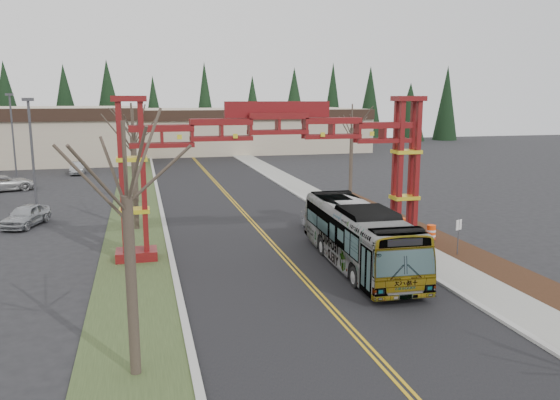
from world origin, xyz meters
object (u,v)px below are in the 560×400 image
object	(u,v)px
bare_tree_right_far	(352,129)
barrel_mid	(401,226)
bare_tree_median_near	(127,197)
light_pole_near	(32,150)
silver_sedan	(317,221)
parked_car_near_a	(26,215)
bare_tree_median_mid	(133,138)
parked_car_far_a	(78,168)
street_sign	(459,230)
bare_tree_median_far	(134,133)
light_pole_far	(12,129)
parked_car_far_b	(5,183)
barrel_south	(431,233)
transit_bus	(358,236)
retail_building_east	(246,129)
gateway_arch	(278,148)
barrel_north	(381,215)

from	to	relation	value
bare_tree_right_far	barrel_mid	xyz separation A→B (m)	(-1.18, -11.98, -5.68)
bare_tree_median_near	light_pole_near	world-z (taller)	light_pole_near
silver_sedan	light_pole_near	distance (m)	21.29
parked_car_near_a	bare_tree_median_mid	size ratio (longest dim) A/B	0.53
parked_car_near_a	parked_car_far_a	xyz separation A→B (m)	(0.70, 27.07, -0.04)
parked_car_near_a	street_sign	bearing A→B (deg)	-11.38
bare_tree_median_mid	bare_tree_median_far	distance (m)	10.11
bare_tree_median_near	light_pole_far	bearing A→B (deg)	104.90
parked_car_far_b	bare_tree_median_far	xyz separation A→B (m)	(12.23, -9.17, 5.15)
parked_car_near_a	light_pole_far	xyz separation A→B (m)	(-5.92, 26.92, 4.61)
parked_car_far_b	bare_tree_median_far	bearing A→B (deg)	-145.71
bare_tree_median_far	barrel_south	bearing A→B (deg)	-45.01
transit_bus	silver_sedan	bearing A→B (deg)	90.12
silver_sedan	light_pole_far	size ratio (longest dim) A/B	0.43
retail_building_east	parked_car_far_a	size ratio (longest dim) A/B	8.75
silver_sedan	parked_car_far_a	world-z (taller)	parked_car_far_a
transit_bus	bare_tree_right_far	bearing A→B (deg)	72.24
gateway_arch	bare_tree_median_mid	distance (m)	10.84
transit_bus	parked_car_far_b	xyz separation A→B (m)	(-23.58, 30.59, -0.91)
street_sign	retail_building_east	bearing A→B (deg)	89.55
silver_sedan	bare_tree_median_far	distance (m)	18.55
street_sign	barrel_south	world-z (taller)	street_sign
bare_tree_median_far	light_pole_near	world-z (taller)	light_pole_near
gateway_arch	parked_car_far_a	world-z (taller)	gateway_arch
bare_tree_median_far	barrel_north	xyz separation A→B (m)	(17.02, -12.00, -5.37)
retail_building_east	parked_car_far_a	bearing A→B (deg)	-135.20
parked_car_far_b	light_pole_near	world-z (taller)	light_pole_near
bare_tree_median_far	parked_car_far_a	bearing A→B (deg)	108.67
bare_tree_median_mid	bare_tree_median_far	xyz separation A→B (m)	(0.00, 10.11, -0.29)
retail_building_east	parked_car_far_b	bearing A→B (deg)	-130.52
gateway_arch	barrel_mid	bearing A→B (deg)	12.06
barrel_south	parked_car_near_a	bearing A→B (deg)	157.09
bare_tree_right_far	barrel_south	world-z (taller)	bare_tree_right_far
bare_tree_median_mid	barrel_north	bearing A→B (deg)	-6.35
street_sign	barrel_mid	size ratio (longest dim) A/B	2.01
light_pole_near	light_pole_far	bearing A→B (deg)	104.29
parked_car_near_a	barrel_south	size ratio (longest dim) A/B	4.33
street_sign	barrel_mid	distance (m)	5.71
parked_car_far_b	barrel_north	size ratio (longest dim) A/B	5.07
light_pole_near	parked_car_near_a	bearing A→B (deg)	-96.56
barrel_north	retail_building_east	bearing A→B (deg)	89.01
light_pole_near	silver_sedan	bearing A→B (deg)	-25.08
bare_tree_right_far	barrel_north	world-z (taller)	bare_tree_right_far
transit_bus	light_pole_near	xyz separation A→B (m)	(-18.51, 16.86, 3.43)
retail_building_east	transit_bus	world-z (taller)	retail_building_east
bare_tree_right_far	light_pole_far	world-z (taller)	light_pole_far
barrel_south	barrel_north	bearing A→B (deg)	97.21
bare_tree_median_far	barrel_mid	distance (m)	23.52
parked_car_far_b	bare_tree_median_near	size ratio (longest dim) A/B	0.67
gateway_arch	silver_sedan	distance (m)	7.63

